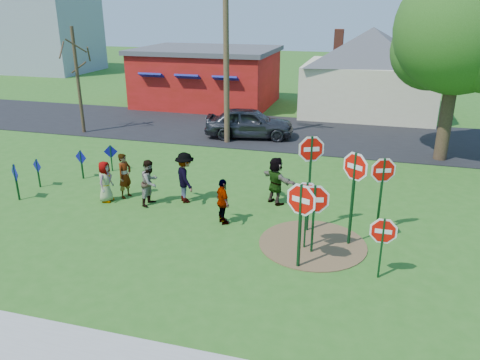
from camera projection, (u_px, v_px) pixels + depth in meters
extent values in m
plane|color=#2A631C|center=(185.00, 213.00, 16.00)|extent=(120.00, 120.00, 0.00)
cube|color=#9E9E99|center=(51.00, 355.00, 9.50)|extent=(22.00, 1.80, 0.08)
cube|color=black|center=(262.00, 131.00, 26.35)|extent=(120.00, 7.50, 0.04)
cylinder|color=brown|center=(312.00, 244.00, 13.95)|extent=(3.20, 3.20, 0.03)
cube|color=maroon|center=(207.00, 79.00, 32.97)|extent=(9.00, 7.00, 3.60)
cube|color=#4C4C51|center=(207.00, 50.00, 32.29)|extent=(9.40, 7.40, 0.30)
cube|color=navy|center=(152.00, 76.00, 30.15)|extent=(1.60, 0.78, 0.45)
cube|color=navy|center=(188.00, 77.00, 29.52)|extent=(1.60, 0.78, 0.45)
cube|color=navy|center=(226.00, 79.00, 28.88)|extent=(1.60, 0.78, 0.45)
cube|color=beige|center=(368.00, 89.00, 30.25)|extent=(8.00, 7.00, 3.20)
pyramid|color=#4C4C51|center=(374.00, 27.00, 28.91)|extent=(9.40, 9.40, 2.20)
cube|color=brown|center=(339.00, 41.00, 28.80)|extent=(0.55, 0.55, 1.40)
cube|color=brown|center=(405.00, 40.00, 29.58)|extent=(0.55, 0.55, 1.40)
cube|color=#8C939E|center=(42.00, 32.00, 48.72)|extent=(10.00, 8.00, 8.00)
cube|color=#0F3819|center=(300.00, 227.00, 12.33)|extent=(0.09, 0.10, 2.41)
cylinder|color=white|center=(301.00, 200.00, 12.06)|extent=(1.10, 0.45, 1.17)
cylinder|color=red|center=(301.00, 200.00, 12.06)|extent=(0.95, 0.39, 1.01)
cube|color=white|center=(301.00, 200.00, 12.06)|extent=(0.48, 0.20, 0.15)
cube|color=#0F3819|center=(309.00, 185.00, 14.24)|extent=(0.08, 0.09, 3.08)
cylinder|color=white|center=(311.00, 149.00, 13.84)|extent=(0.99, 0.46, 1.07)
cylinder|color=red|center=(311.00, 149.00, 13.84)|extent=(0.85, 0.40, 0.93)
cube|color=white|center=(311.00, 149.00, 13.84)|extent=(0.43, 0.20, 0.13)
cylinder|color=gold|center=(311.00, 149.00, 13.84)|extent=(0.98, 0.46, 1.07)
cube|color=#0F3819|center=(352.00, 200.00, 13.45)|extent=(0.09, 0.10, 2.86)
cylinder|color=white|center=(355.00, 167.00, 13.09)|extent=(0.94, 0.64, 1.12)
cylinder|color=red|center=(355.00, 167.00, 13.09)|extent=(0.82, 0.56, 0.97)
cube|color=white|center=(355.00, 167.00, 13.09)|extent=(0.41, 0.28, 0.14)
cube|color=#0F3819|center=(380.00, 196.00, 14.26)|extent=(0.08, 0.08, 2.44)
cylinder|color=white|center=(383.00, 170.00, 13.97)|extent=(0.98, 0.39, 1.04)
cylinder|color=red|center=(383.00, 170.00, 13.97)|extent=(0.85, 0.34, 0.90)
cube|color=white|center=(383.00, 170.00, 13.97)|extent=(0.43, 0.17, 0.13)
cylinder|color=gold|center=(383.00, 170.00, 13.97)|extent=(0.98, 0.38, 1.04)
cube|color=#0F3819|center=(313.00, 220.00, 13.14)|extent=(0.08, 0.09, 2.07)
cylinder|color=white|center=(314.00, 200.00, 12.92)|extent=(1.12, 0.30, 1.15)
cylinder|color=red|center=(314.00, 200.00, 12.92)|extent=(0.96, 0.26, 0.99)
cube|color=white|center=(314.00, 200.00, 12.92)|extent=(0.49, 0.13, 0.14)
cube|color=#0F3819|center=(381.00, 249.00, 11.97)|extent=(0.05, 0.06, 1.69)
cylinder|color=white|center=(383.00, 231.00, 11.80)|extent=(0.94, 0.03, 0.94)
cylinder|color=red|center=(383.00, 231.00, 11.80)|extent=(0.81, 0.03, 0.81)
cube|color=white|center=(383.00, 231.00, 11.80)|extent=(0.42, 0.01, 0.12)
cylinder|color=gold|center=(383.00, 231.00, 11.80)|extent=(0.94, 0.02, 0.94)
cube|color=#0F3819|center=(306.00, 216.00, 13.38)|extent=(0.06, 0.07, 2.06)
cylinder|color=white|center=(307.00, 194.00, 13.14)|extent=(0.98, 0.09, 0.99)
cylinder|color=red|center=(307.00, 194.00, 13.14)|extent=(0.85, 0.08, 0.85)
cube|color=white|center=(307.00, 194.00, 13.14)|extent=(0.43, 0.04, 0.12)
cube|color=#0F3819|center=(16.00, 182.00, 16.88)|extent=(0.08, 0.08, 1.36)
cube|color=#0C0C6D|center=(15.00, 173.00, 16.75)|extent=(0.58, 0.38, 0.68)
cube|color=#0F3819|center=(38.00, 173.00, 18.12)|extent=(0.06, 0.07, 1.14)
cube|color=#0C0C6D|center=(37.00, 166.00, 18.01)|extent=(0.52, 0.23, 0.56)
cube|color=#0F3819|center=(82.00, 165.00, 19.00)|extent=(0.06, 0.07, 1.20)
cube|color=#0C0C6D|center=(81.00, 157.00, 18.89)|extent=(0.59, 0.17, 0.60)
cube|color=#0F3819|center=(111.00, 158.00, 19.88)|extent=(0.06, 0.07, 1.14)
cube|color=#0C0C6D|center=(111.00, 152.00, 19.77)|extent=(0.55, 0.22, 0.58)
imported|color=#404C8F|center=(105.00, 182.00, 16.75)|extent=(0.51, 0.76, 1.51)
imported|color=#298074|center=(125.00, 176.00, 17.09)|extent=(0.53, 0.69, 1.68)
imported|color=#8F5E41|center=(150.00, 182.00, 16.47)|extent=(0.73, 0.88, 1.66)
imported|color=#2F2F33|center=(185.00, 178.00, 16.65)|extent=(1.28, 1.36, 1.85)
imported|color=#48284E|center=(223.00, 202.00, 15.01)|extent=(0.86, 0.93, 1.53)
imported|color=#1A552C|center=(276.00, 181.00, 16.54)|extent=(1.58, 1.38, 1.73)
imported|color=#2C2C32|center=(249.00, 123.00, 24.78)|extent=(4.90, 2.63, 1.58)
cylinder|color=#4C3823|center=(226.00, 52.00, 22.61)|extent=(0.28, 0.28, 9.08)
cylinder|color=#382819|center=(447.00, 111.00, 20.75)|extent=(0.58, 0.58, 4.57)
sphere|color=#234C14|center=(460.00, 30.00, 19.54)|extent=(5.40, 5.40, 5.40)
sphere|color=#234C14|center=(431.00, 50.00, 20.86)|extent=(3.53, 3.53, 3.53)
cylinder|color=#382819|center=(78.00, 82.00, 25.06)|extent=(0.18, 0.18, 5.66)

